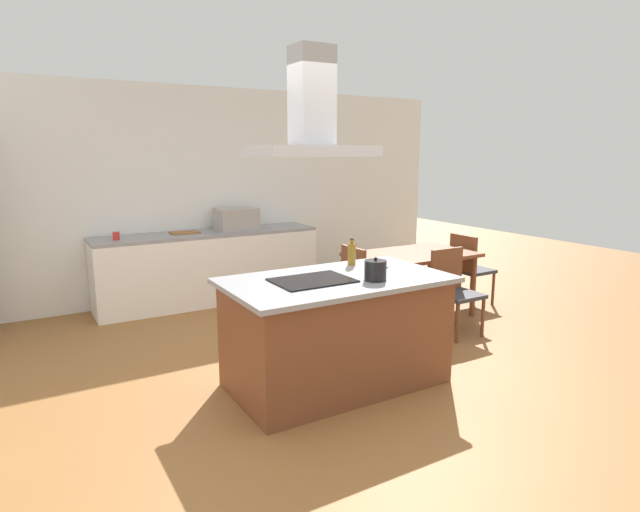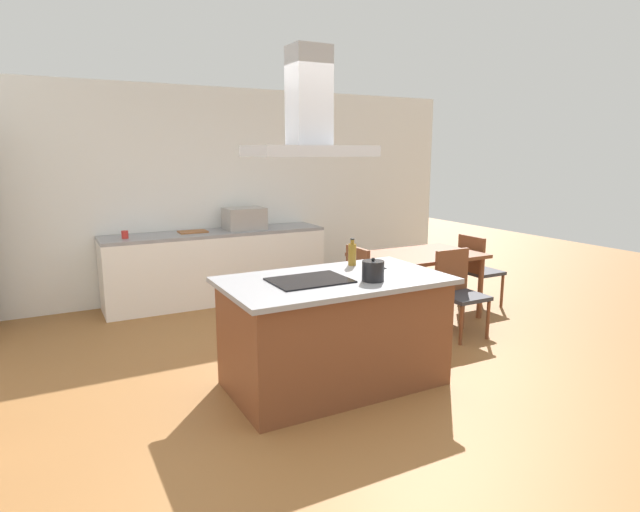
{
  "view_description": "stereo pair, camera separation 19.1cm",
  "coord_description": "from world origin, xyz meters",
  "px_view_note": "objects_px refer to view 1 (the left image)",
  "views": [
    {
      "loc": [
        -2.18,
        -3.44,
        1.88
      ],
      "look_at": [
        0.08,
        0.4,
        1.0
      ],
      "focal_mm": 29.52,
      "sensor_mm": 36.0,
      "label": 1
    },
    {
      "loc": [
        -2.02,
        -3.53,
        1.88
      ],
      "look_at": [
        0.08,
        0.4,
        1.0
      ],
      "focal_mm": 29.52,
      "sensor_mm": 36.0,
      "label": 2
    }
  ],
  "objects_px": {
    "chair_at_left_end": "(345,283)",
    "coffee_mug_red": "(116,236)",
    "tea_kettle": "(376,270)",
    "cooktop": "(312,280)",
    "dining_table": "(412,260)",
    "range_hood": "(312,122)",
    "olive_oil_bottle": "(352,254)",
    "cutting_board": "(185,233)",
    "chair_at_right_end": "(468,265)",
    "chair_facing_island": "(453,286)",
    "countertop_microwave": "(236,219)"
  },
  "relations": [
    {
      "from": "cooktop",
      "to": "olive_oil_bottle",
      "type": "bearing_deg",
      "value": 29.84
    },
    {
      "from": "olive_oil_bottle",
      "to": "cutting_board",
      "type": "relative_size",
      "value": 0.71
    },
    {
      "from": "dining_table",
      "to": "chair_at_left_end",
      "type": "distance_m",
      "value": 0.93
    },
    {
      "from": "countertop_microwave",
      "to": "coffee_mug_red",
      "type": "xyz_separation_m",
      "value": [
        -1.48,
        -0.04,
        -0.09
      ]
    },
    {
      "from": "chair_at_left_end",
      "to": "range_hood",
      "type": "distance_m",
      "value": 2.2
    },
    {
      "from": "cooktop",
      "to": "olive_oil_bottle",
      "type": "xyz_separation_m",
      "value": [
        0.59,
        0.34,
        0.1
      ]
    },
    {
      "from": "olive_oil_bottle",
      "to": "cutting_board",
      "type": "bearing_deg",
      "value": 105.92
    },
    {
      "from": "range_hood",
      "to": "dining_table",
      "type": "bearing_deg",
      "value": 29.72
    },
    {
      "from": "chair_at_right_end",
      "to": "cooktop",
      "type": "bearing_deg",
      "value": -158.77
    },
    {
      "from": "countertop_microwave",
      "to": "chair_at_left_end",
      "type": "xyz_separation_m",
      "value": [
        0.51,
        -1.77,
        -0.53
      ]
    },
    {
      "from": "cooktop",
      "to": "chair_at_left_end",
      "type": "bearing_deg",
      "value": 47.11
    },
    {
      "from": "cutting_board",
      "to": "chair_at_left_end",
      "type": "bearing_deg",
      "value": -57.07
    },
    {
      "from": "olive_oil_bottle",
      "to": "chair_facing_island",
      "type": "relative_size",
      "value": 0.27
    },
    {
      "from": "tea_kettle",
      "to": "countertop_microwave",
      "type": "relative_size",
      "value": 0.45
    },
    {
      "from": "cooktop",
      "to": "dining_table",
      "type": "relative_size",
      "value": 0.43
    },
    {
      "from": "tea_kettle",
      "to": "chair_facing_island",
      "type": "bearing_deg",
      "value": 24.01
    },
    {
      "from": "dining_table",
      "to": "tea_kettle",
      "type": "bearing_deg",
      "value": -138.47
    },
    {
      "from": "range_hood",
      "to": "chair_facing_island",
      "type": "bearing_deg",
      "value": 12.93
    },
    {
      "from": "olive_oil_bottle",
      "to": "chair_at_left_end",
      "type": "relative_size",
      "value": 0.27
    },
    {
      "from": "cutting_board",
      "to": "range_hood",
      "type": "height_order",
      "value": "range_hood"
    },
    {
      "from": "dining_table",
      "to": "range_hood",
      "type": "bearing_deg",
      "value": -150.28
    },
    {
      "from": "tea_kettle",
      "to": "cutting_board",
      "type": "relative_size",
      "value": 0.66
    },
    {
      "from": "dining_table",
      "to": "chair_at_right_end",
      "type": "distance_m",
      "value": 0.93
    },
    {
      "from": "coffee_mug_red",
      "to": "cooktop",
      "type": "bearing_deg",
      "value": -71.32
    },
    {
      "from": "tea_kettle",
      "to": "cooktop",
      "type": "bearing_deg",
      "value": 152.68
    },
    {
      "from": "countertop_microwave",
      "to": "chair_at_right_end",
      "type": "height_order",
      "value": "countertop_microwave"
    },
    {
      "from": "chair_at_left_end",
      "to": "coffee_mug_red",
      "type": "bearing_deg",
      "value": 139.14
    },
    {
      "from": "cooktop",
      "to": "chair_at_left_end",
      "type": "xyz_separation_m",
      "value": [
        1.03,
        1.11,
        -0.4
      ]
    },
    {
      "from": "tea_kettle",
      "to": "coffee_mug_red",
      "type": "distance_m",
      "value": 3.36
    },
    {
      "from": "cooktop",
      "to": "chair_at_left_end",
      "type": "relative_size",
      "value": 0.67
    },
    {
      "from": "tea_kettle",
      "to": "coffee_mug_red",
      "type": "relative_size",
      "value": 2.5
    },
    {
      "from": "dining_table",
      "to": "range_hood",
      "type": "distance_m",
      "value": 2.66
    },
    {
      "from": "chair_facing_island",
      "to": "chair_at_left_end",
      "type": "height_order",
      "value": "same"
    },
    {
      "from": "dining_table",
      "to": "range_hood",
      "type": "xyz_separation_m",
      "value": [
        -1.95,
        -1.11,
        1.43
      ]
    },
    {
      "from": "chair_facing_island",
      "to": "chair_at_right_end",
      "type": "xyz_separation_m",
      "value": [
        0.92,
        0.67,
        0.0
      ]
    },
    {
      "from": "chair_at_right_end",
      "to": "countertop_microwave",
      "type": "bearing_deg",
      "value": 142.98
    },
    {
      "from": "tea_kettle",
      "to": "chair_facing_island",
      "type": "relative_size",
      "value": 0.25
    },
    {
      "from": "cutting_board",
      "to": "chair_facing_island",
      "type": "height_order",
      "value": "cutting_board"
    },
    {
      "from": "cooktop",
      "to": "coffee_mug_red",
      "type": "height_order",
      "value": "coffee_mug_red"
    },
    {
      "from": "tea_kettle",
      "to": "chair_at_left_end",
      "type": "relative_size",
      "value": 0.25
    },
    {
      "from": "tea_kettle",
      "to": "cutting_board",
      "type": "distance_m",
      "value": 3.21
    },
    {
      "from": "cutting_board",
      "to": "chair_at_right_end",
      "type": "xyz_separation_m",
      "value": [
        3.01,
        -1.82,
        -0.4
      ]
    },
    {
      "from": "cutting_board",
      "to": "chair_at_right_end",
      "type": "bearing_deg",
      "value": -31.14
    },
    {
      "from": "olive_oil_bottle",
      "to": "range_hood",
      "type": "distance_m",
      "value": 1.3
    },
    {
      "from": "tea_kettle",
      "to": "chair_at_left_end",
      "type": "height_order",
      "value": "tea_kettle"
    },
    {
      "from": "coffee_mug_red",
      "to": "tea_kettle",
      "type": "bearing_deg",
      "value": -65.49
    },
    {
      "from": "coffee_mug_red",
      "to": "range_hood",
      "type": "height_order",
      "value": "range_hood"
    },
    {
      "from": "countertop_microwave",
      "to": "dining_table",
      "type": "relative_size",
      "value": 0.36
    },
    {
      "from": "range_hood",
      "to": "cooktop",
      "type": "bearing_deg",
      "value": 0.0
    },
    {
      "from": "dining_table",
      "to": "chair_at_right_end",
      "type": "height_order",
      "value": "chair_at_right_end"
    }
  ]
}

